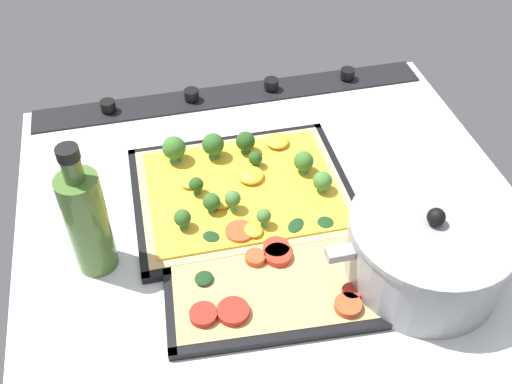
{
  "coord_description": "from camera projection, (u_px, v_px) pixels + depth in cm",
  "views": [
    {
      "loc": [
        17.69,
        62.03,
        66.76
      ],
      "look_at": [
        2.87,
        -0.47,
        4.95
      ],
      "focal_mm": 41.68,
      "sensor_mm": 36.0,
      "label": 1
    }
  ],
  "objects": [
    {
      "name": "oil_bottle",
      "position": [
        87.0,
        220.0,
        0.8
      ],
      "size": [
        5.79,
        5.79,
        21.38
      ],
      "color": "#476B2D",
      "rests_on": "ground_plane"
    },
    {
      "name": "veggie_pizza_back",
      "position": [
        277.0,
        271.0,
        0.83
      ],
      "size": [
        31.46,
        22.09,
        1.9
      ],
      "color": "tan",
      "rests_on": "baking_tray_back"
    },
    {
      "name": "ground_plane",
      "position": [
        274.0,
        220.0,
        0.94
      ],
      "size": [
        78.71,
        72.6,
        3.0
      ],
      "primitive_type": "cube",
      "color": "silver"
    },
    {
      "name": "stove_control_panel",
      "position": [
        232.0,
        94.0,
        1.15
      ],
      "size": [
        75.56,
        7.0,
        2.6
      ],
      "color": "black",
      "rests_on": "ground_plane"
    },
    {
      "name": "baking_tray_back",
      "position": [
        280.0,
        274.0,
        0.84
      ],
      "size": [
        34.03,
        24.66,
        1.3
      ],
      "color": "black",
      "rests_on": "ground_plane"
    },
    {
      "name": "broccoli_pizza",
      "position": [
        241.0,
        185.0,
        0.95
      ],
      "size": [
        32.39,
        26.41,
        5.97
      ],
      "color": "tan",
      "rests_on": "baking_tray_front"
    },
    {
      "name": "cooking_pot",
      "position": [
        426.0,
        249.0,
        0.81
      ],
      "size": [
        28.85,
        22.09,
        12.86
      ],
      "color": "gray",
      "rests_on": "ground_plane"
    },
    {
      "name": "baking_tray_front",
      "position": [
        243.0,
        195.0,
        0.95
      ],
      "size": [
        34.82,
        28.84,
        1.3
      ],
      "color": "black",
      "rests_on": "ground_plane"
    }
  ]
}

